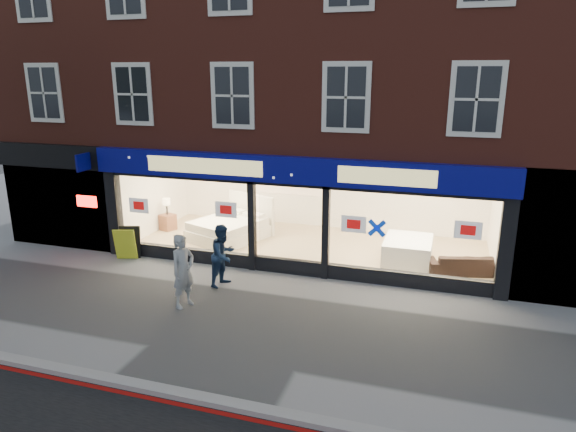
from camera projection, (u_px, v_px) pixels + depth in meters
The scene contains 12 objects.
ground at pixel (247, 322), 11.48m from camera, with size 120.00×120.00×0.00m, color gray.
kerb_line at pixel (179, 405), 8.64m from camera, with size 60.00×0.10×0.01m, color #8C0A07.
kerb_stone at pixel (185, 395), 8.80m from camera, with size 60.00×0.25×0.12m, color gray.
showroom_floor at pixel (309, 246), 16.29m from camera, with size 11.00×4.50×0.10m, color tan.
building at pixel (325, 30), 16.04m from camera, with size 19.00×8.26×10.30m.
display_bed at pixel (231, 227), 16.86m from camera, with size 2.59×2.83×1.31m.
bedside_table at pixel (168, 222), 17.78m from camera, with size 0.45×0.45×0.55m, color brown.
mattress_stack at pixel (408, 250), 14.82m from camera, with size 1.33×1.69×0.66m.
sofa at pixel (462, 264), 13.96m from camera, with size 1.84×0.72×0.54m, color black.
a_board at pixel (128, 243), 15.24m from camera, with size 0.64×0.41×0.98m, color #C5D125.
pedestrian_grey at pixel (183, 271), 12.06m from camera, with size 0.65×0.43×1.78m, color #999DA0.
pedestrian_blue at pixel (223, 255), 13.28m from camera, with size 0.80×0.62×1.65m, color #1B2F4D.
Camera 1 is at (3.98, -9.65, 5.42)m, focal length 32.00 mm.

